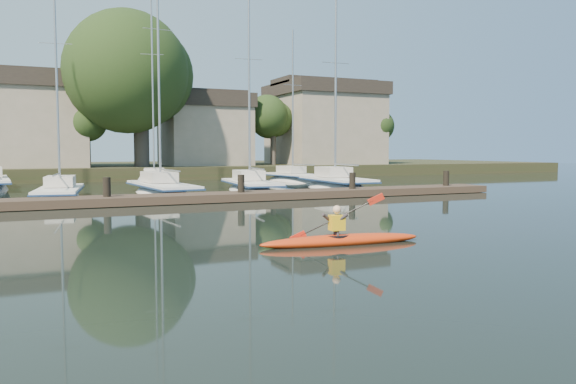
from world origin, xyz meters
name	(u,v)px	position (x,y,z in m)	size (l,w,h in m)	color
ground	(324,258)	(0.00, 0.00, 0.00)	(160.00, 160.00, 0.00)	black
kayak	(341,238)	(1.19, 1.38, 0.17)	(4.33, 1.09, 1.37)	red
dock	(177,198)	(0.00, 14.00, 0.20)	(34.00, 2.00, 1.80)	#402F24
sailboat_1	(60,203)	(-4.72, 18.10, -0.17)	(2.89, 7.97, 12.73)	white
sailboat_2	(162,198)	(0.29, 18.77, -0.18)	(2.79, 9.06, 14.77)	white
sailboat_3	(251,195)	(5.32, 18.97, -0.19)	(2.91, 8.16, 12.89)	white
sailboat_4	(336,192)	(10.80, 18.88, -0.21)	(2.66, 7.85, 13.19)	white
sailboat_6	(154,188)	(1.44, 26.98, -0.17)	(3.71, 9.52, 14.82)	white
sailboat_7	(294,184)	(11.78, 27.10, -0.18)	(3.01, 7.88, 12.39)	white
shore	(127,140)	(1.61, 40.29, 3.23)	(90.00, 25.25, 12.75)	#252F17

